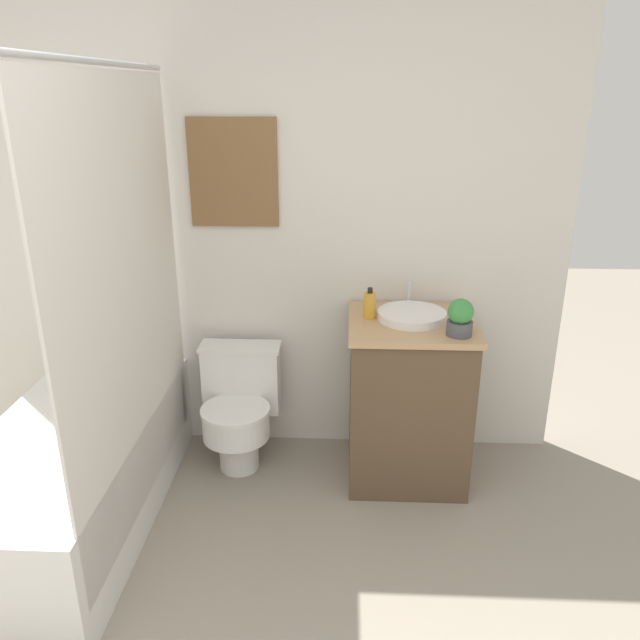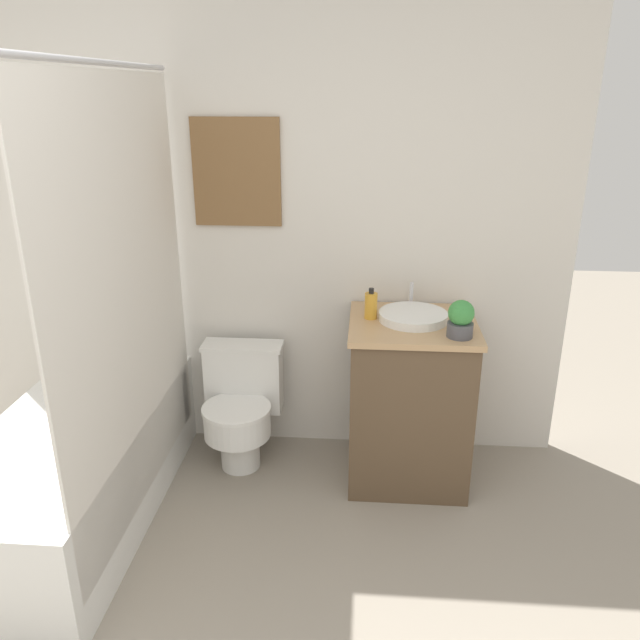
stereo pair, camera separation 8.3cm
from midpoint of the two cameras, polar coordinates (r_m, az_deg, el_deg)
name	(u,v)px [view 1 (the left image)]	position (r m, az deg, el deg)	size (l,w,h in m)	color
wall_back	(255,220)	(3.23, -6.67, 9.06)	(3.18, 0.07, 2.50)	silver
shower_area	(77,466)	(3.09, -22.07, -12.28)	(0.69, 1.53, 1.98)	white
toilet	(239,406)	(3.31, -8.13, -7.77)	(0.42, 0.47, 0.63)	white
vanity	(408,399)	(3.17, 7.26, -7.17)	(0.61, 0.56, 0.84)	brown
sink	(412,315)	(3.02, 7.60, 0.45)	(0.33, 0.36, 0.13)	white
soap_bottle	(370,305)	(3.00, 3.78, 1.39)	(0.06, 0.06, 0.15)	gold
potted_plant	(460,318)	(2.84, 11.89, 0.22)	(0.12, 0.12, 0.17)	#4C4C51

